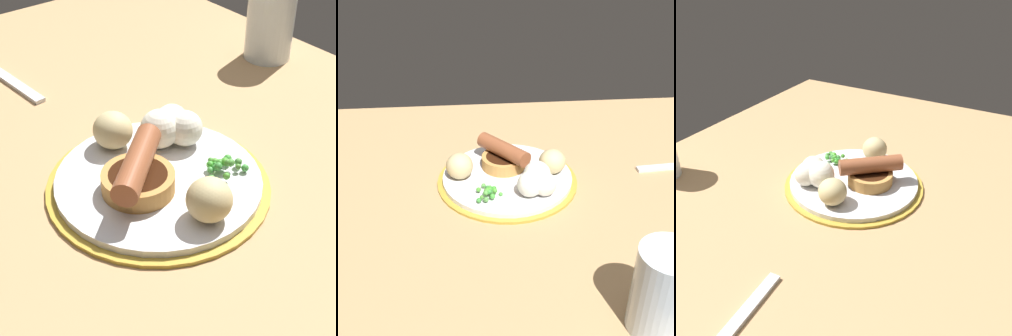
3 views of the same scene
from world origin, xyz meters
TOP-DOWN VIEW (x-y plane):
  - dining_table at (0.00, 0.00)cm, footprint 110.00×80.00cm
  - dinner_plate at (-4.92, 4.06)cm, footprint 26.04×26.04cm
  - sausage_pudding at (-5.38, 7.23)cm, footprint 9.62×10.62cm
  - pea_pile at (-8.85, -2.53)cm, footprint 4.66×4.89cm
  - cauliflower_floret at (-0.39, -1.75)cm, footprint 6.89×6.89cm
  - potato_chunk_0 at (-13.66, 4.17)cm, footprint 6.99×6.99cm
  - potato_chunk_1 at (3.50, 4.50)cm, footprint 5.10×4.95cm
  - drinking_glass at (10.76, -30.73)cm, footprint 7.57×7.57cm

SIDE VIEW (x-z plane):
  - dining_table at x=0.00cm, z-range 0.00..3.00cm
  - dinner_plate at x=-4.92cm, z-range 2.87..4.27cm
  - pea_pile at x=-8.85cm, z-range 4.48..6.37cm
  - sausage_pudding at x=-5.38cm, z-range 3.94..9.17cm
  - cauliflower_floret at x=-0.39cm, z-range 4.25..9.13cm
  - potato_chunk_1 at x=3.50cm, z-range 4.40..9.00cm
  - potato_chunk_0 at x=-13.66cm, z-range 4.40..9.22cm
  - drinking_glass at x=10.76cm, z-range 3.00..15.15cm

